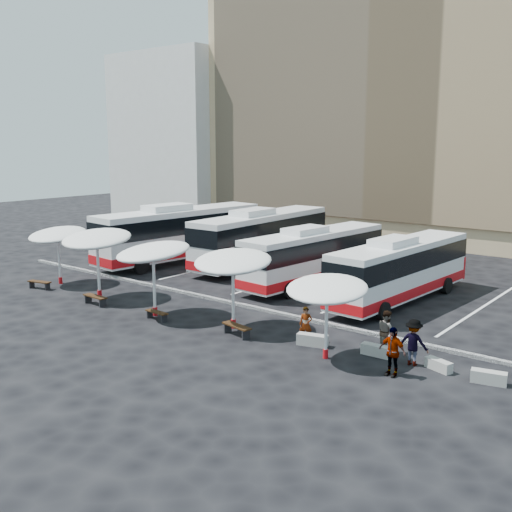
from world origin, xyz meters
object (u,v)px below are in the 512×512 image
Objects in this scene: wood_bench_0 at (39,283)px; sunshade_4 at (327,289)px; bus_0 at (180,232)px; wood_bench_3 at (237,328)px; wood_bench_2 at (157,313)px; sunshade_0 at (58,235)px; passenger_0 at (306,324)px; passenger_2 at (392,352)px; sunshade_1 at (97,239)px; wood_bench_1 at (95,298)px; sunshade_2 at (153,252)px; conc_bench_0 at (312,340)px; sunshade_3 at (233,262)px; passenger_3 at (413,342)px; bus_2 at (315,254)px; passenger_1 at (387,331)px; conc_bench_1 at (376,350)px; conc_bench_2 at (439,365)px; bus_3 at (401,268)px; bus_1 at (262,236)px; conc_bench_3 at (489,377)px.

sunshade_4 is at bearing 2.16° from wood_bench_0.
bus_0 is at bearing 86.63° from wood_bench_0.
wood_bench_2 is at bearing -173.09° from wood_bench_3.
wood_bench_2 is (-9.21, -0.65, -2.53)m from sunshade_4.
sunshade_0 is 2.67× the size of passenger_0.
sunshade_0 is 22.46m from passenger_2.
wood_bench_0 is 10.06m from wood_bench_2.
sunshade_0 is 0.86× the size of sunshade_1.
wood_bench_0 is 0.96× the size of wood_bench_1.
sunshade_2 is 9.17m from conc_bench_0.
wood_bench_2 is 1.06× the size of conc_bench_0.
wood_bench_2 is 7.68m from passenger_0.
sunshade_3 reaches higher than passenger_3.
bus_2 is at bearing 76.90° from sunshade_2.
passenger_1 is at bearing -37.98° from bus_2.
wood_bench_0 is (-11.91, -11.17, -1.47)m from bus_2.
conc_bench_1 is (16.26, 1.32, -3.08)m from sunshade_1.
bus_3 is at bearing 123.61° from conc_bench_2.
bus_1 is at bearing 147.33° from passenger_2.
bus_1 is at bearing 7.41° from passenger_1.
sunshade_4 reaches higher than wood_bench_1.
conc_bench_0 is at bearing 172.82° from passenger_2.
passenger_3 is (22.51, 0.67, -2.09)m from sunshade_0.
passenger_3 is at bearing 7.86° from wood_bench_1.
conc_bench_1 is (15.24, 2.36, -0.15)m from wood_bench_1.
wood_bench_2 is 0.74× the size of passenger_2.
conc_bench_2 is (4.03, 1.59, -2.65)m from sunshade_4.
bus_1 is at bearing 32.52° from bus_0.
passenger_1 is (11.40, 2.39, -2.33)m from sunshade_2.
passenger_0 is (5.59, -9.23, -1.06)m from bus_2.
sunshade_4 is (19.48, -0.82, -0.16)m from sunshade_0.
conc_bench_0 is (12.56, 1.78, -0.13)m from wood_bench_1.
bus_3 reaches higher than bus_2.
bus_3 is 10.09m from sunshade_4.
bus_0 reaches higher than wood_bench_1.
sunshade_1 reaches higher than passenger_2.
passenger_2 reaches higher than wood_bench_1.
conc_bench_0 is 4.36m from passenger_3.
conc_bench_0 is (3.35, 1.02, -0.14)m from wood_bench_3.
sunshade_4 is at bearing -50.04° from bus_2.
bus_3 reaches higher than sunshade_4.
bus_1 is 14.97m from wood_bench_0.
sunshade_0 is 14.02m from sunshade_3.
wood_bench_3 is at bearing -173.55° from passenger_2.
sunshade_3 is at bearing -176.02° from conc_bench_3.
passenger_0 reaches higher than wood_bench_0.
conc_bench_2 is (5.27, 0.65, -0.04)m from conc_bench_0.
sunshade_1 reaches higher than bus_2.
bus_3 is 16.55m from sunshade_1.
passenger_0 is (17.71, 0.40, -2.24)m from sunshade_0.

